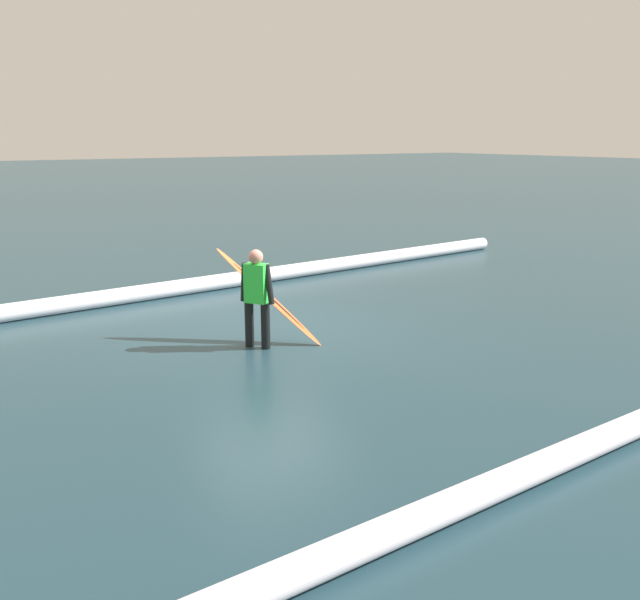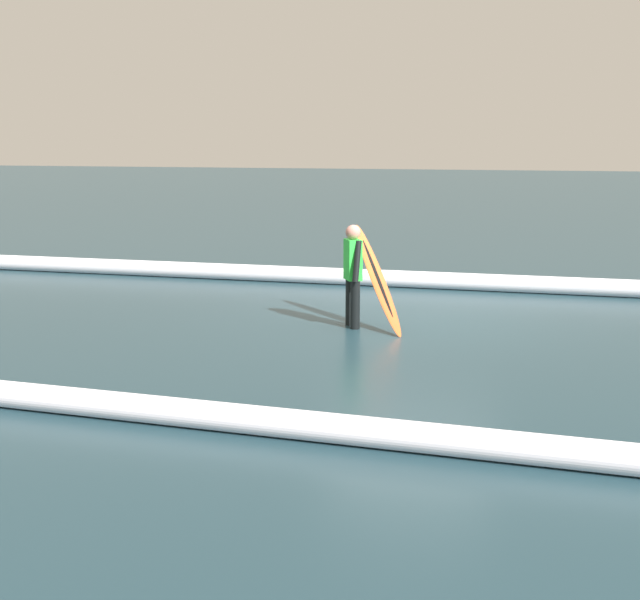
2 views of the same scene
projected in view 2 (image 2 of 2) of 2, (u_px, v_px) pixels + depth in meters
ground_plane at (410, 320)px, 13.76m from camera, size 172.83×172.83×0.00m
surfer at (353, 270)px, 13.06m from camera, size 0.36×0.56×1.53m
surfboard at (377, 278)px, 13.17m from camera, size 1.28×1.51×1.47m
wave_crest_foreground at (303, 275)px, 17.41m from camera, size 24.03×2.07×0.32m
wave_crest_midground at (114, 405)px, 8.74m from camera, size 23.95×1.05×0.28m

